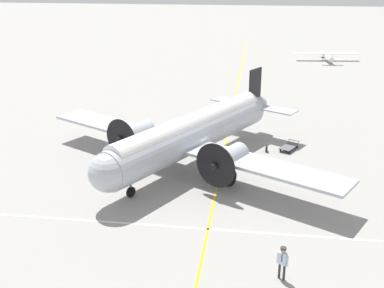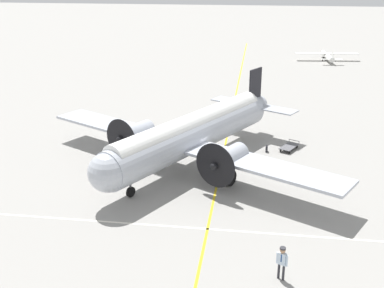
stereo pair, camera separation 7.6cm
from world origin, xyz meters
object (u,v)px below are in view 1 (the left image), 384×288
Objects in this scene: crew_foreground at (283,259)px; suitcase_near_door at (266,149)px; baggage_cart at (289,147)px; light_aircraft_distant at (326,56)px; airliner_main at (189,135)px.

suitcase_near_door is (-16.84, -0.58, -0.85)m from crew_foreground.
light_aircraft_distant reaches higher than baggage_cart.
baggage_cart is (-4.57, 7.61, -2.27)m from airliner_main.
baggage_cart is (-0.66, 1.82, 0.02)m from suitcase_near_door.
crew_foreground is 3.30× the size of suitcase_near_door.
airliner_main is at bearing -31.68° from baggage_cart.
airliner_main is 14.49m from crew_foreground.
airliner_main is 9.16m from baggage_cart.
airliner_main is at bearing 155.22° from light_aircraft_distant.
airliner_main is at bearing -56.02° from suitcase_near_door.
suitcase_near_door is 1.94m from baggage_cart.
airliner_main is 43.20× the size of suitcase_near_door.
airliner_main reaches higher than suitcase_near_door.
crew_foreground reaches higher than baggage_cart.
crew_foreground is 17.56m from baggage_cart.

